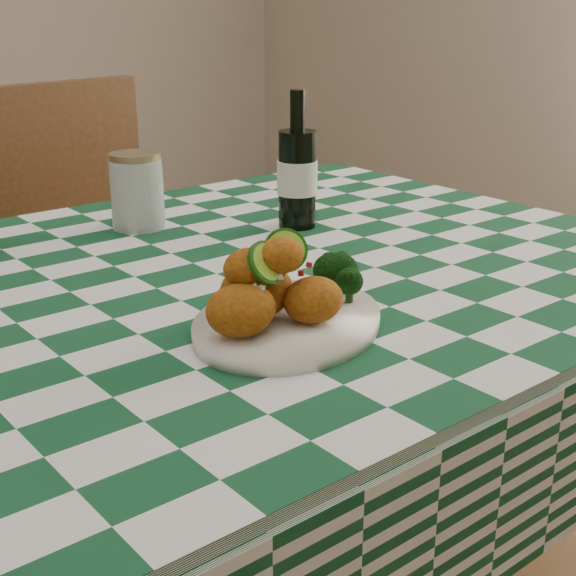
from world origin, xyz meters
TOP-DOWN VIEW (x-y plane):
  - dining_table at (0.00, 0.00)m, footprint 1.66×1.06m
  - plate at (0.05, -0.23)m, footprint 0.35×0.32m
  - fried_chicken_pile at (0.03, -0.23)m, footprint 0.16×0.12m
  - broccoli_side at (0.14, -0.22)m, footprint 0.07×0.07m
  - mason_jar at (0.14, 0.30)m, footprint 0.10×0.10m
  - beer_bottle at (0.37, 0.13)m, footprint 0.08×0.08m
  - wooden_chair_right at (0.32, 0.77)m, footprint 0.51×0.53m

SIDE VIEW (x-z plane):
  - dining_table at x=0.00m, z-range 0.00..0.79m
  - wooden_chair_right at x=0.32m, z-range 0.00..0.98m
  - plate at x=0.05m, z-range 0.79..0.80m
  - broccoli_side at x=0.14m, z-range 0.80..0.86m
  - mason_jar at x=0.14m, z-range 0.79..0.92m
  - fried_chicken_pile at x=0.03m, z-range 0.80..0.91m
  - beer_bottle at x=0.37m, z-range 0.79..1.03m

